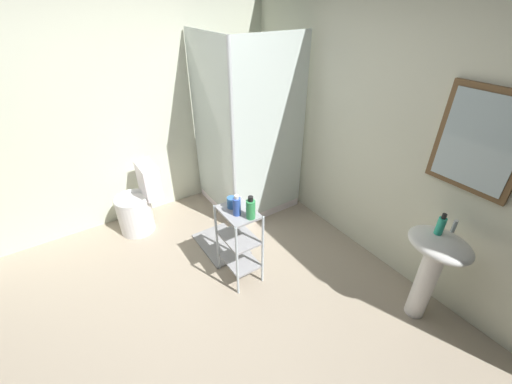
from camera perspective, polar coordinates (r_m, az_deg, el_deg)
name	(u,v)px	position (r m, az deg, el deg)	size (l,w,h in m)	color
ground_plane	(202,320)	(2.89, -9.47, -21.49)	(4.20, 4.20, 0.02)	tan
wall_back	(380,130)	(3.10, 21.17, 10.19)	(4.20, 0.14, 2.50)	silver
wall_left	(113,112)	(3.70, -24.04, 12.89)	(0.10, 4.20, 2.50)	silver
shower_stall	(245,172)	(3.84, -1.89, 3.49)	(0.92, 0.92, 2.00)	white
pedestal_sink	(433,261)	(2.80, 28.92, -10.69)	(0.46, 0.37, 0.81)	white
sink_faucet	(454,226)	(2.73, 31.70, -5.17)	(0.03, 0.03, 0.10)	silver
toilet	(139,205)	(3.75, -20.10, -2.12)	(0.37, 0.49, 0.76)	white
storage_cart	(239,239)	(2.88, -3.01, -8.31)	(0.38, 0.28, 0.74)	silver
hand_soap_bottle	(441,225)	(2.65, 29.91, -5.14)	(0.06, 0.06, 0.17)	#2DBC99
body_wash_bottle_green	(251,209)	(2.56, -0.95, -2.99)	(0.07, 0.07, 0.20)	green
shampoo_bottle_blue	(237,206)	(2.61, -3.43, -2.51)	(0.07, 0.07, 0.19)	#3154B5
rinse_cup	(232,202)	(2.71, -4.35, -1.86)	(0.08, 0.08, 0.10)	#3870B2
bath_mat	(221,244)	(3.49, -6.27, -9.14)	(0.60, 0.40, 0.02)	gray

